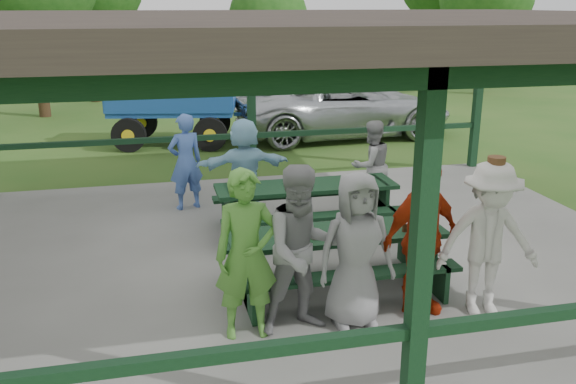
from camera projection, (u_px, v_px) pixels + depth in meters
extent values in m
plane|color=#2B591B|center=(299.00, 259.00, 8.63)|extent=(90.00, 90.00, 0.00)
cube|color=slate|center=(299.00, 256.00, 8.61)|extent=(10.00, 8.00, 0.10)
cube|color=black|center=(421.00, 261.00, 4.61)|extent=(0.15, 0.15, 3.00)
cube|color=black|center=(251.00, 105.00, 11.69)|extent=(0.15, 0.15, 3.00)
cube|color=black|center=(478.00, 96.00, 12.72)|extent=(0.15, 0.15, 3.00)
cube|color=black|center=(99.00, 370.00, 4.28)|extent=(4.65, 0.10, 0.10)
cube|color=black|center=(125.00, 141.00, 11.35)|extent=(4.65, 0.10, 0.10)
cube|color=black|center=(368.00, 130.00, 12.38)|extent=(4.65, 0.10, 0.10)
cube|color=black|center=(434.00, 74.00, 4.20)|extent=(9.80, 0.15, 0.20)
cube|color=black|center=(250.00, 29.00, 11.27)|extent=(9.80, 0.15, 0.20)
cube|color=#2C2420|center=(300.00, 24.00, 7.67)|extent=(10.60, 8.60, 0.24)
cube|color=black|center=(337.00, 234.00, 7.30)|extent=(2.62, 0.75, 0.06)
cube|color=black|center=(351.00, 276.00, 6.87)|extent=(2.62, 0.28, 0.05)
cube|color=black|center=(324.00, 240.00, 7.91)|extent=(2.62, 0.28, 0.05)
cube|color=black|center=(244.00, 269.00, 7.16)|extent=(0.06, 0.70, 0.75)
cube|color=black|center=(422.00, 252.00, 7.65)|extent=(0.06, 0.70, 0.75)
cube|color=black|center=(245.00, 281.00, 7.21)|extent=(0.06, 1.39, 0.45)
cube|color=black|center=(422.00, 263.00, 7.69)|extent=(0.06, 1.39, 0.45)
cube|color=black|center=(306.00, 186.00, 9.19)|extent=(2.72, 0.75, 0.06)
cube|color=black|center=(316.00, 217.00, 8.76)|extent=(2.72, 0.28, 0.05)
cube|color=black|center=(297.00, 194.00, 9.80)|extent=(2.72, 0.28, 0.05)
cube|color=black|center=(229.00, 214.00, 9.04)|extent=(0.06, 0.70, 0.75)
cube|color=black|center=(379.00, 202.00, 9.55)|extent=(0.06, 0.70, 0.75)
cube|color=black|center=(229.00, 223.00, 9.09)|extent=(0.06, 1.39, 0.45)
cube|color=black|center=(379.00, 211.00, 9.59)|extent=(0.06, 1.39, 0.45)
cylinder|color=white|center=(249.00, 238.00, 7.06)|extent=(0.22, 0.22, 0.01)
torus|color=#AD703D|center=(246.00, 238.00, 7.03)|extent=(0.10, 0.10, 0.03)
torus|color=#AD703D|center=(253.00, 237.00, 7.05)|extent=(0.10, 0.10, 0.03)
torus|color=#AD703D|center=(249.00, 235.00, 7.10)|extent=(0.10, 0.10, 0.03)
cylinder|color=white|center=(314.00, 233.00, 7.23)|extent=(0.22, 0.22, 0.01)
torus|color=#AD703D|center=(311.00, 232.00, 7.20)|extent=(0.10, 0.10, 0.03)
torus|color=#AD703D|center=(317.00, 232.00, 7.21)|extent=(0.10, 0.10, 0.03)
torus|color=#AD703D|center=(313.00, 230.00, 7.26)|extent=(0.10, 0.10, 0.03)
cylinder|color=white|center=(368.00, 228.00, 7.38)|extent=(0.22, 0.22, 0.01)
torus|color=#AD703D|center=(366.00, 228.00, 7.34)|extent=(0.10, 0.10, 0.03)
torus|color=#AD703D|center=(372.00, 227.00, 7.36)|extent=(0.10, 0.10, 0.03)
torus|color=#AD703D|center=(367.00, 225.00, 7.41)|extent=(0.10, 0.10, 0.03)
cylinder|color=white|center=(415.00, 224.00, 7.51)|extent=(0.22, 0.22, 0.01)
torus|color=#AD703D|center=(412.00, 224.00, 7.47)|extent=(0.10, 0.10, 0.03)
torus|color=#AD703D|center=(418.00, 223.00, 7.49)|extent=(0.10, 0.10, 0.03)
torus|color=#AD703D|center=(413.00, 222.00, 7.54)|extent=(0.10, 0.10, 0.03)
cylinder|color=#381E0F|center=(314.00, 235.00, 7.04)|extent=(0.06, 0.06, 0.10)
cylinder|color=#381E0F|center=(341.00, 233.00, 7.11)|extent=(0.06, 0.06, 0.10)
cylinder|color=#381E0F|center=(370.00, 230.00, 7.19)|extent=(0.06, 0.06, 0.10)
cylinder|color=#381E0F|center=(405.00, 228.00, 7.28)|extent=(0.06, 0.06, 0.10)
cylinder|color=#381E0F|center=(435.00, 225.00, 7.36)|extent=(0.06, 0.06, 0.10)
cone|color=white|center=(245.00, 229.00, 7.23)|extent=(0.09, 0.09, 0.10)
cone|color=white|center=(251.00, 229.00, 7.25)|extent=(0.09, 0.09, 0.10)
cone|color=white|center=(307.00, 224.00, 7.40)|extent=(0.09, 0.09, 0.10)
cone|color=white|center=(371.00, 219.00, 7.57)|extent=(0.09, 0.09, 0.10)
imported|color=#529536|center=(247.00, 255.00, 6.22)|extent=(0.67, 0.45, 1.81)
imported|color=gray|center=(303.00, 250.00, 6.32)|extent=(0.97, 0.80, 1.83)
imported|color=gray|center=(356.00, 250.00, 6.46)|extent=(0.84, 0.55, 1.72)
imported|color=#A7280B|center=(422.00, 238.00, 6.70)|extent=(1.13, 0.74, 1.79)
imported|color=beige|center=(488.00, 239.00, 6.70)|extent=(1.24, 0.84, 1.76)
cylinder|color=#53341C|center=(496.00, 167.00, 6.45)|extent=(0.37, 0.37, 0.02)
cylinder|color=#53341C|center=(496.00, 162.00, 6.44)|extent=(0.22, 0.22, 0.11)
imported|color=#95CBE7|center=(244.00, 168.00, 9.81)|extent=(1.54, 0.53, 1.64)
imported|color=#4769B8|center=(186.00, 162.00, 10.22)|extent=(0.69, 0.55, 1.64)
imported|color=gray|center=(371.00, 165.00, 10.21)|extent=(0.87, 0.75, 1.53)
imported|color=silver|center=(344.00, 106.00, 16.38)|extent=(5.94, 3.01, 1.61)
cube|color=#1B4D99|center=(173.00, 110.00, 15.39)|extent=(3.28, 2.06, 0.13)
cube|color=#1B4D99|center=(168.00, 104.00, 14.58)|extent=(3.01, 0.63, 0.44)
cube|color=#1B4D99|center=(177.00, 95.00, 16.04)|extent=(3.01, 0.63, 0.44)
cube|color=#1B4D99|center=(111.00, 100.00, 15.25)|extent=(0.35, 1.51, 0.44)
cube|color=#1B4D99|center=(233.00, 99.00, 15.37)|extent=(0.35, 1.51, 0.44)
cylinder|color=black|center=(129.00, 135.00, 14.71)|extent=(0.85, 0.35, 0.83)
cylinder|color=yellow|center=(129.00, 135.00, 14.71)|extent=(0.34, 0.29, 0.30)
cylinder|color=black|center=(142.00, 122.00, 16.27)|extent=(0.85, 0.35, 0.83)
cylinder|color=yellow|center=(142.00, 122.00, 16.27)|extent=(0.34, 0.29, 0.30)
cylinder|color=black|center=(210.00, 134.00, 14.78)|extent=(0.85, 0.35, 0.83)
cylinder|color=yellow|center=(210.00, 134.00, 14.78)|extent=(0.34, 0.29, 0.30)
cylinder|color=black|center=(215.00, 122.00, 16.34)|extent=(0.85, 0.35, 0.83)
cylinder|color=yellow|center=(215.00, 122.00, 16.34)|extent=(0.34, 0.29, 0.30)
cube|color=#1B4D99|center=(255.00, 114.00, 15.50)|extent=(1.09, 0.29, 0.09)
cone|color=#F2590C|center=(109.00, 96.00, 15.22)|extent=(0.10, 0.43, 0.44)
cylinder|color=#342115|center=(40.00, 67.00, 18.99)|extent=(0.36, 0.36, 3.11)
cylinder|color=#342115|center=(92.00, 58.00, 21.94)|extent=(0.36, 0.36, 3.13)
cylinder|color=#342115|center=(269.00, 72.00, 22.04)|extent=(0.36, 0.36, 2.18)
sphere|color=#1B4B14|center=(268.00, 18.00, 21.48)|extent=(2.79, 2.79, 2.79)
cylinder|color=#342115|center=(481.00, 58.00, 23.92)|extent=(0.36, 0.36, 2.78)
cylinder|color=#342115|center=(445.00, 44.00, 27.02)|extent=(0.36, 0.36, 3.42)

